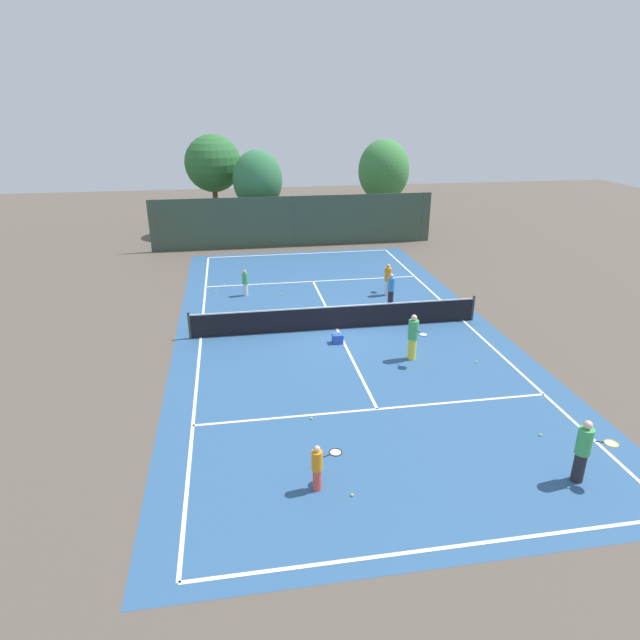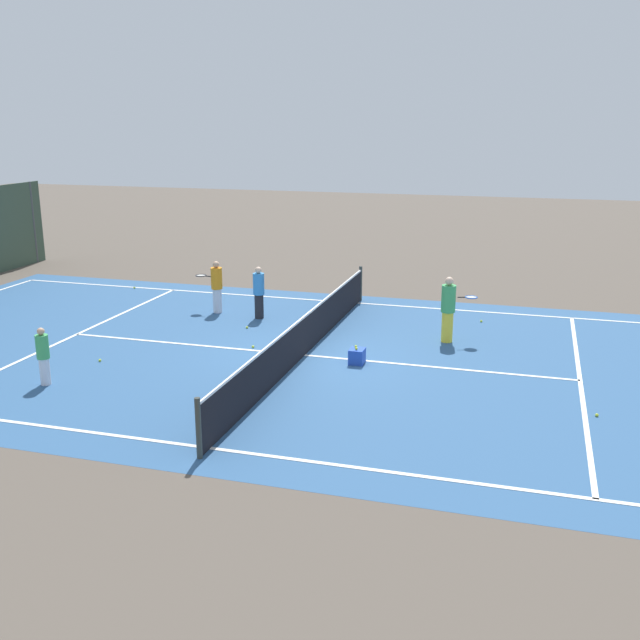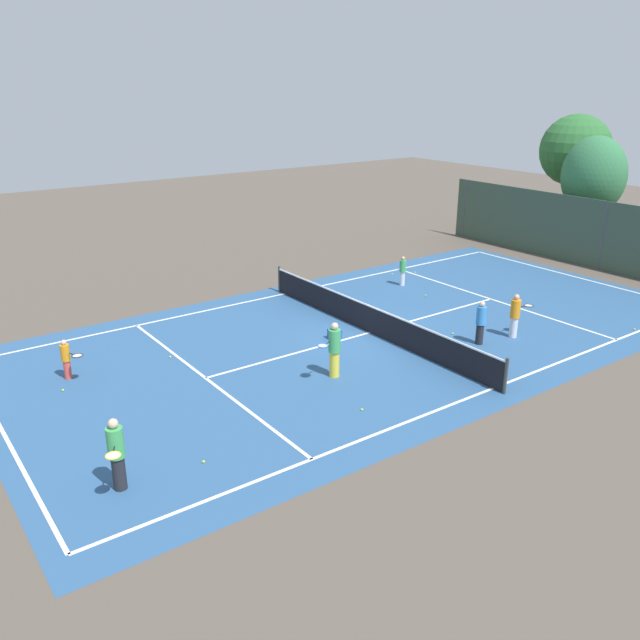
# 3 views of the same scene
# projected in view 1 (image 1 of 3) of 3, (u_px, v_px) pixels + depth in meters

# --- Properties ---
(ground_plane) EXTENTS (80.00, 80.00, 0.00)m
(ground_plane) POSITION_uv_depth(u_px,v_px,m) (337.00, 329.00, 22.37)
(ground_plane) COLOR brown
(court_surface) EXTENTS (13.00, 25.00, 0.01)m
(court_surface) POSITION_uv_depth(u_px,v_px,m) (337.00, 329.00, 22.37)
(court_surface) COLOR #2D5684
(court_surface) RESTS_ON ground_plane
(tennis_net) EXTENTS (11.90, 0.10, 1.10)m
(tennis_net) POSITION_uv_depth(u_px,v_px,m) (337.00, 317.00, 22.18)
(tennis_net) COLOR #333833
(tennis_net) RESTS_ON ground_plane
(perimeter_fence) EXTENTS (18.00, 0.12, 3.20)m
(perimeter_fence) POSITION_uv_depth(u_px,v_px,m) (295.00, 221.00, 34.58)
(perimeter_fence) COLOR #384C3D
(perimeter_fence) RESTS_ON ground_plane
(tree_0) EXTENTS (3.80, 3.80, 6.70)m
(tree_0) POSITION_uv_depth(u_px,v_px,m) (213.00, 164.00, 36.77)
(tree_0) COLOR brown
(tree_0) RESTS_ON ground_plane
(tree_1) EXTENTS (3.71, 3.85, 6.22)m
(tree_1) POSITION_uv_depth(u_px,v_px,m) (384.00, 171.00, 39.81)
(tree_1) COLOR brown
(tree_1) RESTS_ON ground_plane
(tree_2) EXTENTS (3.20, 2.78, 5.87)m
(tree_2) POSITION_uv_depth(u_px,v_px,m) (258.00, 181.00, 35.21)
(tree_2) COLOR brown
(tree_2) RESTS_ON ground_plane
(player_0) EXTENTS (0.47, 0.91, 1.55)m
(player_0) POSITION_uv_depth(u_px,v_px,m) (388.00, 279.00, 25.99)
(player_0) COLOR silver
(player_0) RESTS_ON ground_plane
(player_1) EXTENTS (0.84, 0.56, 1.24)m
(player_1) POSITION_uv_depth(u_px,v_px,m) (318.00, 467.00, 12.89)
(player_1) COLOR #E54C3F
(player_1) RESTS_ON ground_plane
(player_2) EXTENTS (0.32, 0.32, 1.52)m
(player_2) POSITION_uv_depth(u_px,v_px,m) (391.00, 289.00, 24.64)
(player_2) COLOR #232328
(player_2) RESTS_ON ground_plane
(player_3) EXTENTS (0.93, 0.63, 1.71)m
(player_3) POSITION_uv_depth(u_px,v_px,m) (583.00, 450.00, 13.10)
(player_3) COLOR #232328
(player_3) RESTS_ON ground_plane
(player_4) EXTENTS (0.27, 0.27, 1.29)m
(player_4) POSITION_uv_depth(u_px,v_px,m) (245.00, 282.00, 25.96)
(player_4) COLOR silver
(player_4) RESTS_ON ground_plane
(player_5) EXTENTS (0.57, 0.95, 1.72)m
(player_5) POSITION_uv_depth(u_px,v_px,m) (413.00, 337.00, 19.43)
(player_5) COLOR yellow
(player_5) RESTS_ON ground_plane
(ball_crate) EXTENTS (0.40, 0.34, 0.43)m
(ball_crate) POSITION_uv_depth(u_px,v_px,m) (338.00, 338.00, 21.00)
(ball_crate) COLOR blue
(ball_crate) RESTS_ON ground_plane
(tennis_ball_0) EXTENTS (0.07, 0.07, 0.07)m
(tennis_ball_0) POSITION_uv_depth(u_px,v_px,m) (476.00, 362.00, 19.44)
(tennis_ball_0) COLOR #CCE533
(tennis_ball_0) RESTS_ON ground_plane
(tennis_ball_1) EXTENTS (0.07, 0.07, 0.07)m
(tennis_ball_1) POSITION_uv_depth(u_px,v_px,m) (367.00, 307.00, 24.69)
(tennis_ball_1) COLOR #CCE533
(tennis_ball_1) RESTS_ON ground_plane
(tennis_ball_2) EXTENTS (0.07, 0.07, 0.07)m
(tennis_ball_2) POSITION_uv_depth(u_px,v_px,m) (352.00, 495.00, 12.87)
(tennis_ball_2) COLOR #CCE533
(tennis_ball_2) RESTS_ON ground_plane
(tennis_ball_3) EXTENTS (0.07, 0.07, 0.07)m
(tennis_ball_3) POSITION_uv_depth(u_px,v_px,m) (335.00, 315.00, 23.69)
(tennis_ball_3) COLOR #CCE533
(tennis_ball_3) RESTS_ON ground_plane
(tennis_ball_4) EXTENTS (0.07, 0.07, 0.07)m
(tennis_ball_4) POSITION_uv_depth(u_px,v_px,m) (281.00, 295.00, 26.22)
(tennis_ball_4) COLOR #CCE533
(tennis_ball_4) RESTS_ON ground_plane
(tennis_ball_5) EXTENTS (0.07, 0.07, 0.07)m
(tennis_ball_5) POSITION_uv_depth(u_px,v_px,m) (216.00, 292.00, 26.64)
(tennis_ball_5) COLOR #CCE533
(tennis_ball_5) RESTS_ON ground_plane
(tennis_ball_6) EXTENTS (0.07, 0.07, 0.07)m
(tennis_ball_6) POSITION_uv_depth(u_px,v_px,m) (312.00, 418.00, 15.99)
(tennis_ball_6) COLOR #CCE533
(tennis_ball_6) RESTS_ON ground_plane
(tennis_ball_7) EXTENTS (0.07, 0.07, 0.07)m
(tennis_ball_7) POSITION_uv_depth(u_px,v_px,m) (224.00, 284.00, 27.68)
(tennis_ball_7) COLOR #CCE533
(tennis_ball_7) RESTS_ON ground_plane
(tennis_ball_8) EXTENTS (0.07, 0.07, 0.07)m
(tennis_ball_8) POSITION_uv_depth(u_px,v_px,m) (404.00, 269.00, 30.28)
(tennis_ball_8) COLOR #CCE533
(tennis_ball_8) RESTS_ON ground_plane
(tennis_ball_9) EXTENTS (0.07, 0.07, 0.07)m
(tennis_ball_9) POSITION_uv_depth(u_px,v_px,m) (540.00, 435.00, 15.19)
(tennis_ball_9) COLOR #CCE533
(tennis_ball_9) RESTS_ON ground_plane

